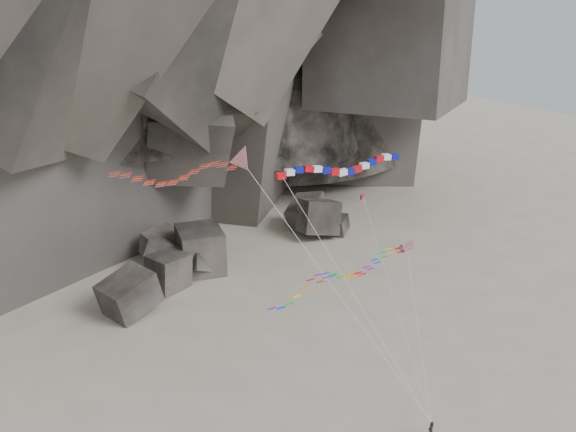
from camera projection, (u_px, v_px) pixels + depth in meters
ground at (343, 431)px, 52.89m from camera, size 260.00×260.00×0.00m
boulder_field at (138, 266)px, 77.69m from camera, size 67.03×17.12×7.52m
kite_flyer at (431, 429)px, 51.60m from camera, size 0.74×0.54×1.96m
delta_kite at (173, 173)px, 40.40m from camera, size 21.78×8.23×23.27m
banner_kite at (341, 169)px, 47.76m from camera, size 10.35×8.52×20.78m
parafoil_kite at (337, 275)px, 45.79m from camera, size 13.45×4.20×14.81m
pennant_kite at (379, 251)px, 47.47m from camera, size 4.38×4.97×18.81m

